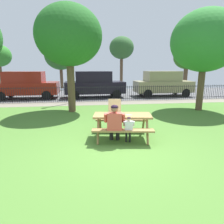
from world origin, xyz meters
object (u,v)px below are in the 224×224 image
Objects in this scene: far_tree_center at (122,48)px; parked_car_center at (163,83)px; pizza_box_open at (115,111)px; tree_midground_left at (205,41)px; adult_at_table at (115,122)px; pizza_slice_on_table at (127,114)px; picnic_table_foreground at (122,120)px; child_at_table at (129,127)px; parked_car_far_left at (26,85)px; lamp_post_walkway at (69,60)px; parked_car_left at (94,84)px; far_tree_midright at (187,57)px; tree_midground_right at (69,36)px; far_tree_midleft at (60,56)px.

parked_car_center is at bearing -73.60° from far_tree_center.
tree_midground_left is (5.05, 3.62, 2.63)m from pizza_box_open.
pizza_slice_on_table is at bearing 41.41° from adult_at_table.
picnic_table_foreground is 2.36× the size of child_at_table.
parked_car_far_left is (-5.07, 9.40, 0.35)m from adult_at_table.
pizza_slice_on_table is at bearing -18.68° from pizza_box_open.
pizza_slice_on_table is 16.56m from far_tree_center.
lamp_post_walkway is 3.27m from parked_car_left.
parked_car_center is at bearing 63.44° from child_at_table.
parked_car_far_left is 11.22m from far_tree_center.
parked_car_far_left is 10.21m from parked_car_center.
far_tree_midright reaches higher than pizza_slice_on_table.
tree_midground_left is at bearing -22.67° from lamp_post_walkway.
tree_midground_left is 1.14× the size of parked_car_far_left.
child_at_table is (-0.07, -0.50, -0.26)m from pizza_slice_on_table.
parked_car_far_left and parked_car_center have the same top height.
child_at_table is at bearing -80.81° from picnic_table_foreground.
picnic_table_foreground is 5.54m from tree_midground_right.
far_tree_midleft is (-3.41, 16.40, 2.75)m from adult_at_table.
child_at_table is at bearing -67.67° from tree_midground_right.
pizza_box_open is 0.09× the size of tree_midground_left.
parked_car_far_left is at bearing 120.20° from pizza_box_open.
lamp_post_walkway reaches higher than parked_car_far_left.
lamp_post_walkway is 0.98× the size of parked_car_left.
parked_car_left is at bearing 91.79° from pizza_box_open.
far_tree_midright is at bearing 24.05° from parked_car_far_left.
lamp_post_walkway reaches higher than picnic_table_foreground.
child_at_table is 7.02m from tree_midground_left.
far_tree_midleft reaches higher than far_tree_midright.
lamp_post_walkway is at bearing -117.38° from far_tree_center.
pizza_box_open reaches higher than picnic_table_foreground.
parked_car_center is at bearing 0.01° from parked_car_left.
far_tree_midleft is (-1.65, 9.35, 0.76)m from lamp_post_walkway.
tree_midground_left is 0.98× the size of tree_midground_right.
tree_midground_left is at bearing -80.47° from far_tree_center.
picnic_table_foreground is 10.44m from parked_car_far_left.
parked_car_far_left is at bearing 119.97° from child_at_table.
far_tree_midleft is 0.89× the size of far_tree_center.
far_tree_center is (6.49, 0.00, 0.82)m from far_tree_midleft.
parked_car_far_left reaches higher than pizza_box_open.
far_tree_midleft is (-8.55, 12.24, -0.08)m from tree_midground_left.
far_tree_midleft is at bearing 103.03° from child_at_table.
pizza_slice_on_table is at bearing -99.29° from far_tree_center.
lamp_post_walkway reaches higher than adult_at_table.
picnic_table_foreground is 0.46× the size of lamp_post_walkway.
lamp_post_walkway is at bearing -161.19° from parked_car_center.
parked_car_left is at bearing 91.16° from adult_at_table.
tree_midground_right is at bearing 175.63° from tree_midground_left.
picnic_table_foreground is at bearing -122.89° from far_tree_midright.
tree_midground_right is 8.62m from parked_car_center.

